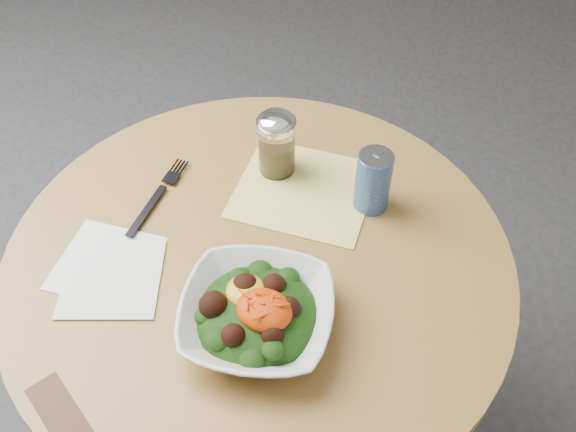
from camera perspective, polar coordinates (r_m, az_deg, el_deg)
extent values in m
plane|color=#2C2B2E|center=(1.78, -1.79, -18.65)|extent=(6.00, 6.00, 0.00)
cylinder|color=black|center=(1.77, -1.81, -18.46)|extent=(0.52, 0.52, 0.03)
cylinder|color=black|center=(1.46, -2.13, -13.12)|extent=(0.10, 0.10, 0.71)
cylinder|color=#A8803C|center=(1.15, -2.64, -4.04)|extent=(0.90, 0.90, 0.04)
cube|color=yellow|center=(1.24, 1.43, 2.33)|extent=(0.28, 0.27, 0.00)
cube|color=white|center=(1.16, -15.85, -4.04)|extent=(0.19, 0.19, 0.00)
cube|color=white|center=(1.14, -15.37, -5.40)|extent=(0.22, 0.22, 0.00)
imported|color=silver|center=(1.02, -2.77, -8.82)|extent=(0.30, 0.30, 0.06)
ellipsoid|color=black|center=(1.02, -2.77, -8.87)|extent=(0.20, 0.20, 0.07)
ellipsoid|color=gold|center=(1.02, -3.79, -6.60)|extent=(0.06, 0.06, 0.02)
ellipsoid|color=#DA4E04|center=(0.99, -2.13, -8.34)|extent=(0.09, 0.08, 0.04)
cube|color=black|center=(1.22, -12.44, 0.46)|extent=(0.03, 0.14, 0.00)
cube|color=black|center=(1.28, -10.01, 3.81)|extent=(0.03, 0.08, 0.00)
cylinder|color=silver|center=(1.24, -1.01, 6.08)|extent=(0.07, 0.07, 0.11)
cylinder|color=olive|center=(1.26, -0.99, 5.27)|extent=(0.06, 0.06, 0.06)
cylinder|color=silver|center=(1.20, -1.04, 8.19)|extent=(0.08, 0.08, 0.01)
ellipsoid|color=silver|center=(1.20, -1.05, 8.43)|extent=(0.07, 0.07, 0.03)
cylinder|color=navy|center=(1.18, 7.57, 3.08)|extent=(0.07, 0.07, 0.12)
cylinder|color=silver|center=(1.14, 7.87, 5.30)|extent=(0.06, 0.06, 0.00)
cube|color=silver|center=(1.14, 8.10, 5.60)|extent=(0.02, 0.02, 0.00)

